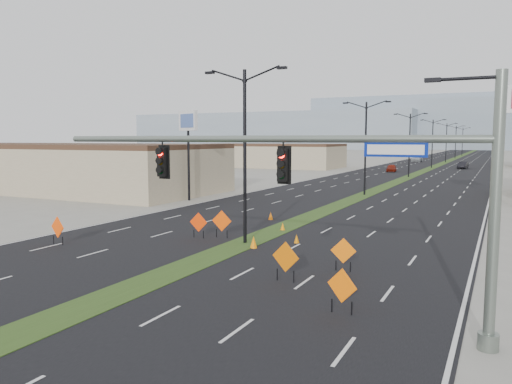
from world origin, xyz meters
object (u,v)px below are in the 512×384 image
at_px(car_far, 417,159).
at_px(cone_3, 271,216).
at_px(car_mid, 463,165).
at_px(construction_sign_3, 286,258).
at_px(construction_sign_5, 343,252).
at_px(construction_sign_0, 58,228).
at_px(construction_sign_1, 199,223).
at_px(cone_1, 283,227).
at_px(signal_mast, 336,180).
at_px(streetlight_0, 245,151).
at_px(cone_0, 297,239).
at_px(streetlight_2, 410,143).
at_px(car_left, 392,168).
at_px(cone_2, 254,242).
at_px(streetlight_3, 432,142).
at_px(construction_sign_4, 342,287).
at_px(streetlight_6, 462,141).
at_px(streetlight_1, 366,145).
at_px(streetlight_5, 456,141).
at_px(streetlight_4, 446,141).
at_px(construction_sign_2, 222,222).
at_px(pole_sign_west, 188,128).

relative_size(car_far, cone_3, 9.66).
height_order(car_mid, construction_sign_3, construction_sign_3).
relative_size(car_far, construction_sign_5, 3.63).
xyz_separation_m(construction_sign_0, cone_3, (7.27, 13.57, -0.68)).
distance_m(construction_sign_3, construction_sign_5, 3.24).
relative_size(construction_sign_1, cone_1, 2.96).
distance_m(signal_mast, streetlight_0, 13.18).
distance_m(car_mid, cone_0, 82.50).
relative_size(streetlight_2, construction_sign_3, 5.72).
xyz_separation_m(car_left, car_far, (-1.95, 43.44, 0.13)).
bearing_deg(construction_sign_5, cone_2, 146.16).
bearing_deg(streetlight_3, cone_1, -89.73).
relative_size(signal_mast, construction_sign_4, 9.97).
bearing_deg(streetlight_6, signal_mast, -87.25).
distance_m(streetlight_1, cone_2, 29.43).
xyz_separation_m(car_far, construction_sign_3, (12.24, -117.80, 0.21)).
bearing_deg(streetlight_0, streetlight_5, 90.00).
xyz_separation_m(signal_mast, construction_sign_5, (-1.61, 6.50, -3.87)).
bearing_deg(car_far, cone_1, -84.62).
height_order(construction_sign_4, cone_3, construction_sign_4).
xyz_separation_m(streetlight_2, construction_sign_0, (-9.47, -61.18, -4.44)).
bearing_deg(streetlight_1, streetlight_5, 90.00).
relative_size(streetlight_4, car_mid, 2.25).
relative_size(car_mid, cone_0, 8.39).
distance_m(construction_sign_2, construction_sign_5, 9.90).
bearing_deg(construction_sign_0, streetlight_1, 85.73).
bearing_deg(construction_sign_4, cone_1, 139.28).
bearing_deg(cone_2, construction_sign_0, -158.16).
bearing_deg(car_far, cone_0, -83.54).
bearing_deg(streetlight_2, streetlight_6, 90.00).
height_order(streetlight_1, streetlight_6, same).
xyz_separation_m(car_far, cone_1, (7.40, -106.87, -0.56)).
distance_m(car_left, construction_sign_4, 78.31).
height_order(construction_sign_5, cone_2, construction_sign_5).
distance_m(streetlight_0, streetlight_4, 112.00).
height_order(car_far, construction_sign_3, construction_sign_3).
relative_size(streetlight_0, streetlight_2, 1.00).
relative_size(car_left, cone_0, 7.73).
relative_size(streetlight_5, construction_sign_1, 6.30).
relative_size(construction_sign_1, cone_2, 2.32).
bearing_deg(streetlight_0, construction_sign_1, 178.46).
height_order(cone_3, pole_sign_west, pole_sign_west).
relative_size(streetlight_6, car_far, 1.76).
xyz_separation_m(construction_sign_1, construction_sign_3, (8.50, -6.33, 0.10)).
relative_size(streetlight_6, construction_sign_2, 5.80).
xyz_separation_m(streetlight_4, construction_sign_1, (-3.28, -111.91, -4.48)).
height_order(car_mid, cone_1, car_mid).
relative_size(streetlight_2, construction_sign_0, 6.03).
distance_m(signal_mast, streetlight_2, 66.56).
distance_m(streetlight_0, construction_sign_0, 11.68).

